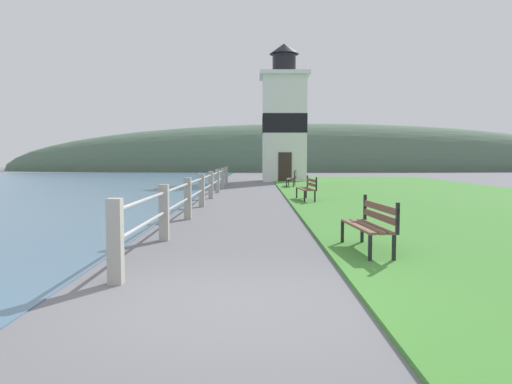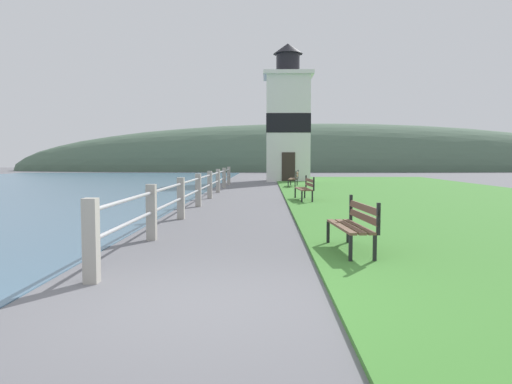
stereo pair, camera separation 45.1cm
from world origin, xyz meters
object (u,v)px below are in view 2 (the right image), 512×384
(park_bench_far, at_px, (294,178))
(park_bench_near, at_px, (355,222))
(park_bench_midway, at_px, (306,187))
(lighthouse, at_px, (288,121))

(park_bench_far, bearing_deg, park_bench_near, 96.95)
(park_bench_midway, distance_m, lighthouse, 17.01)
(park_bench_midway, bearing_deg, lighthouse, -94.36)
(park_bench_midway, distance_m, park_bench_far, 9.04)
(park_bench_near, bearing_deg, lighthouse, -94.70)
(park_bench_far, distance_m, lighthouse, 8.41)
(park_bench_near, bearing_deg, park_bench_far, -94.90)
(park_bench_far, bearing_deg, park_bench_midway, 96.61)
(park_bench_near, xyz_separation_m, lighthouse, (0.02, 26.76, 3.63))
(lighthouse, bearing_deg, park_bench_midway, -90.10)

